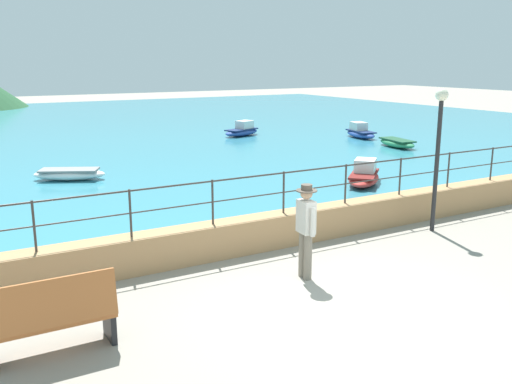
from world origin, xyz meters
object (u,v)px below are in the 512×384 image
(bench_main, at_px, (51,317))
(lamp_post, at_px, (439,137))
(boat_3, at_px, (69,174))
(boat_2, at_px, (360,132))
(boat_4, at_px, (242,131))
(boat_5, at_px, (397,143))
(boat_6, at_px, (364,176))
(person_walking, at_px, (306,226))

(bench_main, distance_m, lamp_post, 9.06)
(lamp_post, xyz_separation_m, boat_3, (-6.11, 9.84, -1.94))
(boat_2, bearing_deg, bench_main, -140.52)
(boat_4, xyz_separation_m, boat_5, (4.14, -6.94, -0.07))
(boat_3, relative_size, boat_6, 1.07)
(lamp_post, relative_size, boat_6, 1.42)
(bench_main, relative_size, person_walking, 0.97)
(boat_2, relative_size, boat_4, 0.99)
(bench_main, height_order, boat_5, bench_main)
(boat_2, xyz_separation_m, boat_3, (-15.00, -3.20, -0.07))
(person_walking, height_order, boat_5, person_walking)
(bench_main, bearing_deg, boat_5, 33.50)
(boat_2, height_order, boat_3, boat_2)
(boat_3, bearing_deg, boat_2, 12.03)
(boat_5, bearing_deg, boat_2, 78.61)
(bench_main, bearing_deg, boat_2, 39.48)
(boat_4, relative_size, boat_6, 1.07)
(boat_3, bearing_deg, bench_main, -103.24)
(boat_3, bearing_deg, person_walking, -80.15)
(lamp_post, height_order, boat_2, lamp_post)
(bench_main, bearing_deg, boat_6, 29.70)
(boat_4, bearing_deg, bench_main, -125.27)
(lamp_post, height_order, boat_6, lamp_post)
(person_walking, height_order, boat_4, person_walking)
(boat_4, bearing_deg, boat_6, -100.51)
(boat_2, bearing_deg, boat_4, 142.88)
(lamp_post, distance_m, boat_5, 12.89)
(lamp_post, bearing_deg, boat_5, 49.82)
(lamp_post, relative_size, boat_2, 1.35)
(boat_4, distance_m, boat_5, 8.08)
(boat_2, relative_size, boat_3, 0.99)
(lamp_post, bearing_deg, bench_main, -170.20)
(boat_3, height_order, boat_5, same)
(boat_6, bearing_deg, lamp_post, -111.95)
(lamp_post, bearing_deg, boat_3, 121.84)
(boat_5, relative_size, boat_6, 1.05)
(person_walking, xyz_separation_m, boat_4, (8.33, 17.59, -0.65))
(boat_5, bearing_deg, boat_3, 179.58)
(boat_3, bearing_deg, boat_6, -33.75)
(boat_5, bearing_deg, lamp_post, -130.18)
(boat_3, relative_size, boat_5, 1.02)
(lamp_post, xyz_separation_m, boat_6, (1.83, 4.54, -1.87))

